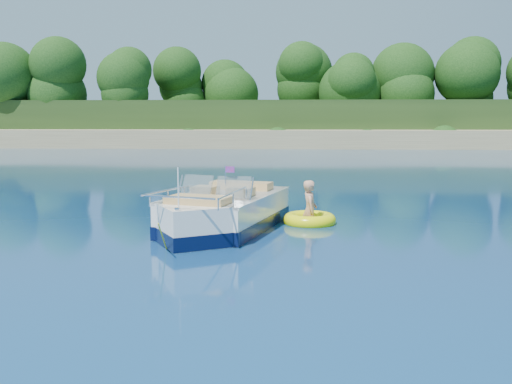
% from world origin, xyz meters
% --- Properties ---
extents(ground, '(160.00, 160.00, 0.00)m').
position_xyz_m(ground, '(0.00, 0.00, 0.00)').
color(ground, '#0A1B4B').
rests_on(ground, ground).
extents(shoreline, '(170.00, 59.00, 6.00)m').
position_xyz_m(shoreline, '(0.00, 63.77, 0.98)').
color(shoreline, '#8E7D52').
rests_on(shoreline, ground).
extents(treeline, '(150.00, 7.12, 8.19)m').
position_xyz_m(treeline, '(0.04, 41.01, 5.55)').
color(treeline, black).
rests_on(treeline, ground).
extents(motorboat, '(2.78, 5.18, 1.77)m').
position_xyz_m(motorboat, '(0.63, 0.78, 0.34)').
color(motorboat, white).
rests_on(motorboat, ground).
extents(tow_tube, '(1.25, 1.25, 0.33)m').
position_xyz_m(tow_tube, '(2.60, 1.79, 0.08)').
color(tow_tube, '#FDFF09').
rests_on(tow_tube, ground).
extents(boy, '(0.42, 0.81, 1.53)m').
position_xyz_m(boy, '(2.60, 1.72, 0.00)').
color(boy, tan).
rests_on(boy, ground).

